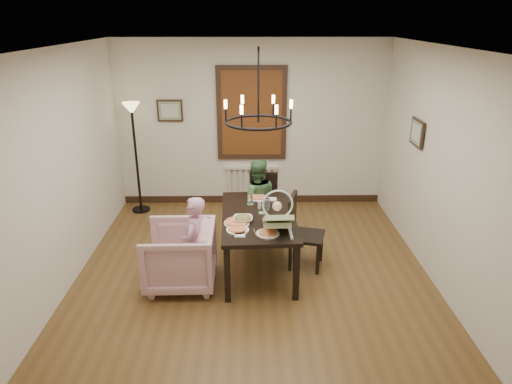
{
  "coord_description": "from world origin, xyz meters",
  "views": [
    {
      "loc": [
        -0.04,
        -5.05,
        3.12
      ],
      "look_at": [
        0.04,
        0.28,
        1.05
      ],
      "focal_mm": 32.0,
      "sensor_mm": 36.0,
      "label": 1
    }
  ],
  "objects_px": {
    "drinking_glass": "(267,206)",
    "armchair": "(180,256)",
    "dining_table": "(258,221)",
    "seated_man": "(256,207)",
    "chair_right": "(307,232)",
    "elderly_woman": "(195,252)",
    "floor_lamp": "(136,160)",
    "chair_far": "(262,206)",
    "baby_bouncer": "(278,218)"
  },
  "relations": [
    {
      "from": "drinking_glass",
      "to": "armchair",
      "type": "bearing_deg",
      "value": -155.88
    },
    {
      "from": "dining_table",
      "to": "seated_man",
      "type": "height_order",
      "value": "seated_man"
    },
    {
      "from": "chair_right",
      "to": "elderly_woman",
      "type": "relative_size",
      "value": 1.01
    },
    {
      "from": "floor_lamp",
      "to": "chair_right",
      "type": "bearing_deg",
      "value": -35.96
    },
    {
      "from": "seated_man",
      "to": "drinking_glass",
      "type": "height_order",
      "value": "seated_man"
    },
    {
      "from": "chair_far",
      "to": "seated_man",
      "type": "relative_size",
      "value": 0.93
    },
    {
      "from": "dining_table",
      "to": "drinking_glass",
      "type": "height_order",
      "value": "drinking_glass"
    },
    {
      "from": "seated_man",
      "to": "baby_bouncer",
      "type": "relative_size",
      "value": 1.96
    },
    {
      "from": "chair_far",
      "to": "armchair",
      "type": "xyz_separation_m",
      "value": [
        -1.04,
        -1.32,
        -0.09
      ]
    },
    {
      "from": "armchair",
      "to": "drinking_glass",
      "type": "relative_size",
      "value": 5.9
    },
    {
      "from": "drinking_glass",
      "to": "chair_far",
      "type": "bearing_deg",
      "value": 92.42
    },
    {
      "from": "dining_table",
      "to": "elderly_woman",
      "type": "distance_m",
      "value": 0.91
    },
    {
      "from": "dining_table",
      "to": "elderly_woman",
      "type": "height_order",
      "value": "elderly_woman"
    },
    {
      "from": "elderly_woman",
      "to": "baby_bouncer",
      "type": "distance_m",
      "value": 1.07
    },
    {
      "from": "elderly_woman",
      "to": "seated_man",
      "type": "xyz_separation_m",
      "value": [
        0.75,
        1.28,
        0.02
      ]
    },
    {
      "from": "chair_far",
      "to": "armchair",
      "type": "relative_size",
      "value": 1.11
    },
    {
      "from": "elderly_woman",
      "to": "drinking_glass",
      "type": "relative_size",
      "value": 6.79
    },
    {
      "from": "chair_right",
      "to": "armchair",
      "type": "distance_m",
      "value": 1.65
    },
    {
      "from": "drinking_glass",
      "to": "floor_lamp",
      "type": "distance_m",
      "value": 2.77
    },
    {
      "from": "chair_far",
      "to": "floor_lamp",
      "type": "relative_size",
      "value": 0.53
    },
    {
      "from": "dining_table",
      "to": "drinking_glass",
      "type": "bearing_deg",
      "value": 39.54
    },
    {
      "from": "seated_man",
      "to": "baby_bouncer",
      "type": "distance_m",
      "value": 1.36
    },
    {
      "from": "armchair",
      "to": "dining_table",
      "type": "bearing_deg",
      "value": 110.75
    },
    {
      "from": "baby_bouncer",
      "to": "elderly_woman",
      "type": "bearing_deg",
      "value": 178.27
    },
    {
      "from": "armchair",
      "to": "chair_far",
      "type": "bearing_deg",
      "value": 140.82
    },
    {
      "from": "armchair",
      "to": "seated_man",
      "type": "bearing_deg",
      "value": 140.57
    },
    {
      "from": "chair_right",
      "to": "armchair",
      "type": "xyz_separation_m",
      "value": [
        -1.6,
        -0.42,
        -0.11
      ]
    },
    {
      "from": "chair_far",
      "to": "floor_lamp",
      "type": "bearing_deg",
      "value": 161.35
    },
    {
      "from": "drinking_glass",
      "to": "seated_man",
      "type": "bearing_deg",
      "value": 99.97
    },
    {
      "from": "floor_lamp",
      "to": "drinking_glass",
      "type": "bearing_deg",
      "value": -41.13
    },
    {
      "from": "elderly_woman",
      "to": "armchair",
      "type": "bearing_deg",
      "value": -101.48
    },
    {
      "from": "dining_table",
      "to": "chair_right",
      "type": "xyz_separation_m",
      "value": [
        0.63,
        0.04,
        -0.18
      ]
    },
    {
      "from": "dining_table",
      "to": "baby_bouncer",
      "type": "relative_size",
      "value": 3.16
    },
    {
      "from": "seated_man",
      "to": "drinking_glass",
      "type": "bearing_deg",
      "value": 96.18
    },
    {
      "from": "seated_man",
      "to": "floor_lamp",
      "type": "relative_size",
      "value": 0.57
    },
    {
      "from": "dining_table",
      "to": "chair_far",
      "type": "distance_m",
      "value": 0.96
    },
    {
      "from": "elderly_woman",
      "to": "baby_bouncer",
      "type": "bearing_deg",
      "value": 102.68
    },
    {
      "from": "dining_table",
      "to": "chair_far",
      "type": "xyz_separation_m",
      "value": [
        0.08,
        0.94,
        -0.2
      ]
    },
    {
      "from": "dining_table",
      "to": "armchair",
      "type": "bearing_deg",
      "value": -160.81
    },
    {
      "from": "seated_man",
      "to": "baby_bouncer",
      "type": "height_order",
      "value": "baby_bouncer"
    },
    {
      "from": "baby_bouncer",
      "to": "floor_lamp",
      "type": "height_order",
      "value": "floor_lamp"
    },
    {
      "from": "seated_man",
      "to": "chair_right",
      "type": "bearing_deg",
      "value": 125.76
    },
    {
      "from": "baby_bouncer",
      "to": "chair_far",
      "type": "bearing_deg",
      "value": 93.61
    },
    {
      "from": "chair_right",
      "to": "chair_far",
      "type": "bearing_deg",
      "value": 46.86
    },
    {
      "from": "dining_table",
      "to": "seated_man",
      "type": "relative_size",
      "value": 1.61
    },
    {
      "from": "baby_bouncer",
      "to": "drinking_glass",
      "type": "relative_size",
      "value": 3.62
    },
    {
      "from": "chair_right",
      "to": "baby_bouncer",
      "type": "relative_size",
      "value": 1.9
    },
    {
      "from": "seated_man",
      "to": "drinking_glass",
      "type": "xyz_separation_m",
      "value": [
        0.12,
        -0.71,
        0.32
      ]
    },
    {
      "from": "elderly_woman",
      "to": "seated_man",
      "type": "height_order",
      "value": "seated_man"
    },
    {
      "from": "chair_right",
      "to": "seated_man",
      "type": "xyz_separation_m",
      "value": [
        -0.64,
        0.78,
        0.02
      ]
    }
  ]
}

